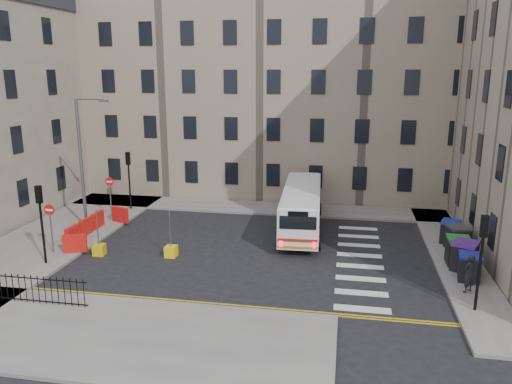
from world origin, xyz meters
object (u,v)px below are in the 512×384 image
(streetlamp, at_px, (81,162))
(bollard_yellow, at_px, (171,251))
(bus, at_px, (302,206))
(wheelie_bin_d, at_px, (457,238))
(wheelie_bin_b, at_px, (464,256))
(pedestrian, at_px, (469,273))
(wheelie_bin_e, at_px, (450,231))
(wheelie_bin_a, at_px, (469,267))
(wheelie_bin_c, at_px, (458,251))
(bollard_chevron, at_px, (99,250))

(streetlamp, bearing_deg, bollard_yellow, -27.66)
(bus, relative_size, wheelie_bin_d, 6.89)
(wheelie_bin_b, relative_size, pedestrian, 0.94)
(wheelie_bin_d, xyz_separation_m, wheelie_bin_e, (-0.15, 1.22, -0.03))
(wheelie_bin_a, xyz_separation_m, wheelie_bin_d, (0.28, 4.16, 0.04))
(pedestrian, bearing_deg, streetlamp, -57.46)
(streetlamp, xyz_separation_m, bus, (13.45, 2.23, -2.79))
(wheelie_bin_a, bearing_deg, pedestrian, -94.59)
(streetlamp, height_order, wheelie_bin_e, streetlamp)
(streetlamp, relative_size, wheelie_bin_c, 5.71)
(wheelie_bin_b, height_order, wheelie_bin_c, wheelie_bin_b)
(wheelie_bin_a, xyz_separation_m, bollard_yellow, (-15.07, 0.69, -0.49))
(bollard_chevron, bearing_deg, bus, 31.23)
(wheelie_bin_e, distance_m, bollard_chevron, 19.83)
(bollard_yellow, bearing_deg, wheelie_bin_a, -2.61)
(wheelie_bin_a, relative_size, wheelie_bin_d, 0.90)
(streetlamp, bearing_deg, wheelie_bin_b, -7.84)
(bollard_chevron, bearing_deg, pedestrian, -5.04)
(bollard_yellow, bearing_deg, wheelie_bin_b, 2.28)
(streetlamp, height_order, wheelie_bin_c, streetlamp)
(bus, xyz_separation_m, bollard_yellow, (-6.50, -5.87, -1.25))
(bus, xyz_separation_m, bollard_chevron, (-10.45, -6.34, -1.25))
(wheelie_bin_d, bearing_deg, wheelie_bin_e, 83.18)
(pedestrian, height_order, bollard_yellow, pedestrian)
(bus, relative_size, wheelie_bin_c, 7.01)
(wheelie_bin_b, height_order, bollard_chevron, wheelie_bin_b)
(wheelie_bin_c, xyz_separation_m, wheelie_bin_e, (0.25, 3.39, -0.06))
(pedestrian, distance_m, bollard_yellow, 14.88)
(wheelie_bin_a, distance_m, wheelie_bin_c, 1.99)
(bus, relative_size, bollard_yellow, 16.63)
(wheelie_bin_a, height_order, bollard_chevron, wheelie_bin_a)
(streetlamp, distance_m, wheelie_bin_a, 22.72)
(wheelie_bin_c, bearing_deg, wheelie_bin_e, 86.83)
(wheelie_bin_a, height_order, wheelie_bin_b, wheelie_bin_b)
(bollard_yellow, bearing_deg, wheelie_bin_e, 17.16)
(wheelie_bin_b, distance_m, wheelie_bin_e, 4.09)
(wheelie_bin_b, height_order, pedestrian, pedestrian)
(wheelie_bin_d, bearing_deg, bus, 150.77)
(wheelie_bin_a, bearing_deg, wheelie_bin_b, 97.78)
(wheelie_bin_c, height_order, pedestrian, pedestrian)
(wheelie_bin_e, bearing_deg, pedestrian, -75.22)
(wheelie_bin_c, relative_size, wheelie_bin_e, 0.99)
(pedestrian, distance_m, bollard_chevron, 18.75)
(streetlamp, xyz_separation_m, wheelie_bin_c, (21.89, -2.34, -3.47))
(bus, height_order, wheelie_bin_c, bus)
(streetlamp, distance_m, bus, 13.92)
(bollard_yellow, bearing_deg, bollard_chevron, -173.27)
(bus, height_order, wheelie_bin_e, bus)
(wheelie_bin_d, distance_m, bollard_chevron, 19.70)
(wheelie_bin_e, height_order, pedestrian, pedestrian)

